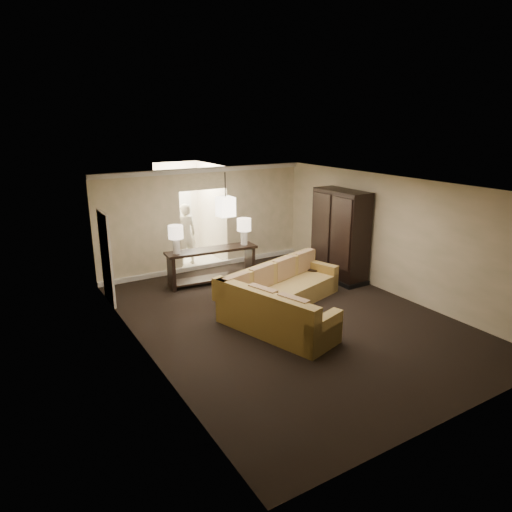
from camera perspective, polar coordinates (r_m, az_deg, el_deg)
ground at (r=9.77m, az=3.77°, el=-7.69°), size 8.00×8.00×0.00m
wall_back at (r=12.66m, az=-6.49°, el=4.63°), size 6.00×0.04×2.80m
wall_front at (r=6.62m, az=24.31°, el=-8.29°), size 6.00×0.04×2.80m
wall_left at (r=8.02m, az=-13.97°, el=-2.95°), size 0.04×8.00×2.80m
wall_right at (r=11.22m, az=16.63°, el=2.45°), size 0.04×8.00×2.80m
ceiling at (r=8.98m, az=4.11°, el=8.80°), size 6.00×8.00×0.02m
crown_molding at (r=12.41m, az=-6.59°, el=10.60°), size 6.00×0.10×0.12m
baseboard at (r=12.96m, az=-6.20°, el=-1.21°), size 6.00×0.10×0.12m
side_door at (r=10.72m, az=-18.21°, el=-0.28°), size 0.05×0.90×2.10m
foyer at (r=13.89m, az=-8.80°, el=5.20°), size 1.44×2.02×2.80m
sectional_sofa at (r=9.76m, az=3.46°, el=-5.28°), size 3.35×3.26×0.95m
coffee_table at (r=10.30m, az=-0.96°, el=-5.17°), size 1.06×1.06×0.39m
console_table at (r=11.63m, az=-5.52°, el=-0.83°), size 2.38×0.72×0.90m
armoire at (r=11.93m, az=10.43°, el=2.33°), size 0.70×1.63×2.34m
drink_table at (r=11.45m, az=7.16°, el=-2.16°), size 0.39×0.39×0.49m
table_lamp_left at (r=11.13m, az=-9.99°, el=2.61°), size 0.36×0.36×0.69m
table_lamp_right at (r=11.75m, az=-1.51°, el=3.61°), size 0.36×0.36×0.69m
pendant_light at (r=11.40m, az=-3.82°, el=6.19°), size 0.38×0.38×1.09m
person at (r=13.13m, az=-8.84°, el=3.09°), size 0.72×0.49×1.96m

